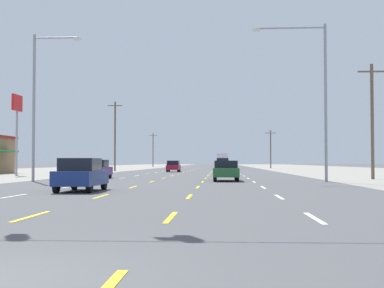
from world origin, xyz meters
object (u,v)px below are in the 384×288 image
at_px(hatchback_inner_left_midfar, 173,166).
at_px(hatchback_far_left_mid, 97,169).
at_px(suv_inner_right_far, 223,164).
at_px(box_truck_inner_right_farther, 222,160).
at_px(streetlight_right_row_0, 318,89).
at_px(pole_sign_left_row_1, 17,114).
at_px(hatchback_inner_left_nearest, 81,175).
at_px(streetlight_left_row_0, 38,98).
at_px(sedan_inner_right_near, 226,170).

bearing_deg(hatchback_inner_left_midfar, hatchback_far_left_mid, -97.47).
distance_m(suv_inner_right_far, box_truck_inner_right_farther, 32.03).
bearing_deg(streetlight_right_row_0, pole_sign_left_row_1, 150.74).
height_order(hatchback_inner_left_nearest, streetlight_left_row_0, streetlight_left_row_0).
relative_size(hatchback_inner_left_nearest, hatchback_inner_left_midfar, 1.00).
distance_m(suv_inner_right_far, pole_sign_left_row_1, 37.28).
bearing_deg(streetlight_left_row_0, hatchback_inner_left_nearest, -61.65).
height_order(pole_sign_left_row_1, streetlight_right_row_0, streetlight_right_row_0).
bearing_deg(pole_sign_left_row_1, box_truck_inner_right_farther, 71.52).
bearing_deg(hatchback_inner_left_midfar, streetlight_left_row_0, -100.51).
height_order(pole_sign_left_row_1, streetlight_left_row_0, streetlight_left_row_0).
bearing_deg(pole_sign_left_row_1, streetlight_right_row_0, -29.26).
distance_m(hatchback_inner_left_midfar, pole_sign_left_row_1, 24.53).
bearing_deg(hatchback_inner_left_nearest, box_truck_inner_right_farther, 85.61).
distance_m(pole_sign_left_row_1, streetlight_right_row_0, 31.12).
bearing_deg(streetlight_right_row_0, hatchback_far_left_mid, 159.20).
xyz_separation_m(hatchback_inner_left_nearest, suv_inner_right_far, (6.79, 57.48, 0.24)).
relative_size(suv_inner_right_far, pole_sign_left_row_1, 0.60).
xyz_separation_m(hatchback_inner_left_nearest, hatchback_inner_left_midfar, (0.05, 46.33, 0.00)).
distance_m(pole_sign_left_row_1, streetlight_left_row_0, 17.04).
xyz_separation_m(hatchback_far_left_mid, suv_inner_right_far, (10.44, 39.33, 0.24)).
bearing_deg(box_truck_inner_right_farther, hatchback_far_left_mid, -98.38).
bearing_deg(sedan_inner_right_near, hatchback_inner_left_nearest, -117.14).
xyz_separation_m(hatchback_far_left_mid, streetlight_right_row_0, (16.77, -6.37, 5.54)).
bearing_deg(suv_inner_right_far, hatchback_inner_left_nearest, -96.74).
bearing_deg(sedan_inner_right_near, streetlight_right_row_0, -14.23).
bearing_deg(pole_sign_left_row_1, suv_inner_right_far, 55.68).
relative_size(hatchback_inner_left_nearest, pole_sign_left_row_1, 0.48).
distance_m(suv_inner_right_far, streetlight_right_row_0, 46.44).
height_order(hatchback_far_left_mid, hatchback_inner_left_midfar, same).
height_order(hatchback_inner_left_nearest, hatchback_inner_left_midfar, same).
xyz_separation_m(hatchback_inner_left_midfar, streetlight_left_row_0, (-6.41, -34.55, 5.10)).
bearing_deg(sedan_inner_right_near, hatchback_inner_left_midfar, 101.66).
bearing_deg(hatchback_inner_left_midfar, suv_inner_right_far, 58.85).
xyz_separation_m(pole_sign_left_row_1, streetlight_left_row_0, (7.66, -15.21, -0.36)).
distance_m(hatchback_inner_left_nearest, pole_sign_left_row_1, 30.91).
relative_size(hatchback_inner_left_nearest, hatchback_far_left_mid, 1.00).
bearing_deg(suv_inner_right_far, hatchback_far_left_mid, -104.86).
bearing_deg(pole_sign_left_row_1, hatchback_far_left_mid, -40.43).
xyz_separation_m(sedan_inner_right_near, suv_inner_right_far, (-0.06, 44.11, 0.27)).
relative_size(streetlight_left_row_0, streetlight_right_row_0, 0.96).
distance_m(hatchback_inner_left_midfar, box_truck_inner_right_farther, 43.72).
relative_size(hatchback_inner_left_nearest, box_truck_inner_right_farther, 0.54).
relative_size(hatchback_inner_left_nearest, suv_inner_right_far, 0.80).
height_order(hatchback_inner_left_nearest, sedan_inner_right_near, hatchback_inner_left_nearest).
xyz_separation_m(hatchback_inner_left_nearest, sedan_inner_right_near, (6.85, 13.37, -0.03)).
relative_size(hatchback_far_left_mid, box_truck_inner_right_farther, 0.54).
relative_size(suv_inner_right_far, streetlight_right_row_0, 0.45).
bearing_deg(hatchback_inner_left_nearest, pole_sign_left_row_1, 117.45).
distance_m(suv_inner_right_far, streetlight_left_row_0, 47.80).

